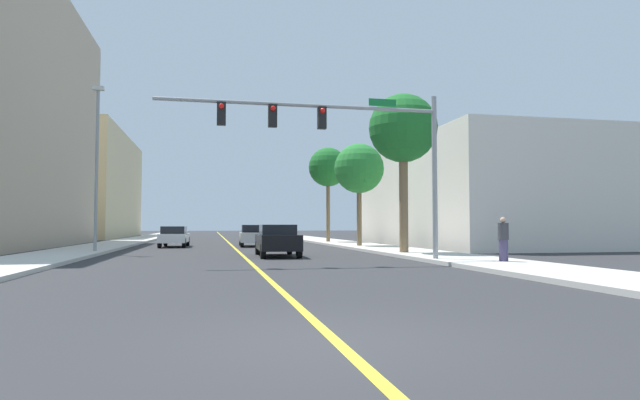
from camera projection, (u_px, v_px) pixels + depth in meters
ground at (227, 241)px, 47.65m from camera, size 192.00×192.00×0.00m
sidewalk_left at (129, 241)px, 45.94m from camera, size 3.44×168.00×0.15m
sidewalk_right at (319, 240)px, 49.37m from camera, size 3.44×168.00×0.15m
lane_marking_center at (227, 241)px, 47.65m from camera, size 0.16×144.00×0.01m
building_left_far at (54, 186)px, 62.30m from camera, size 16.41×26.58×12.24m
building_right_near at (497, 196)px, 38.52m from camera, size 15.16×20.50×7.18m
traffic_signal_mast at (345, 135)px, 20.08m from camera, size 10.77×0.36×6.39m
street_lamp at (97, 160)px, 26.69m from camera, size 0.56×0.28×8.36m
palm_near at (403, 130)px, 25.70m from camera, size 3.33×3.33×7.69m
palm_mid at (359, 169)px, 34.18m from camera, size 3.22×3.22×6.59m
palm_far at (328, 168)px, 42.68m from camera, size 3.15×3.15×7.58m
car_white at (174, 236)px, 35.25m from camera, size 1.84×4.53×1.37m
car_black at (277, 240)px, 24.58m from camera, size 1.87×4.43×1.47m
car_silver at (254, 235)px, 36.33m from camera, size 2.02×4.50×1.47m
pedestrian at (503, 239)px, 19.05m from camera, size 0.38×0.38×1.59m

